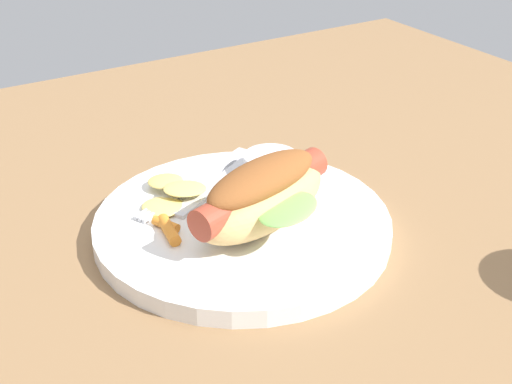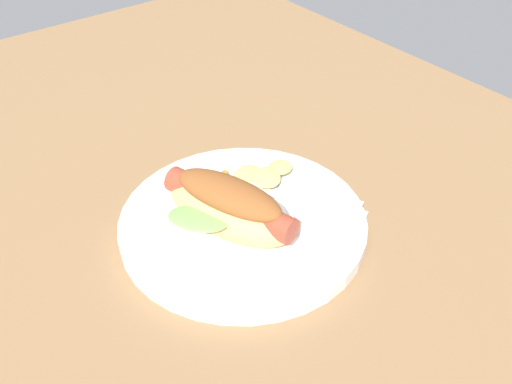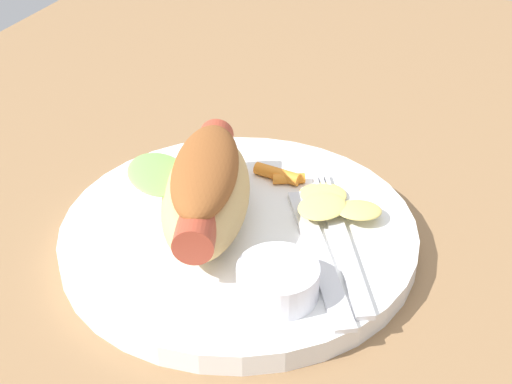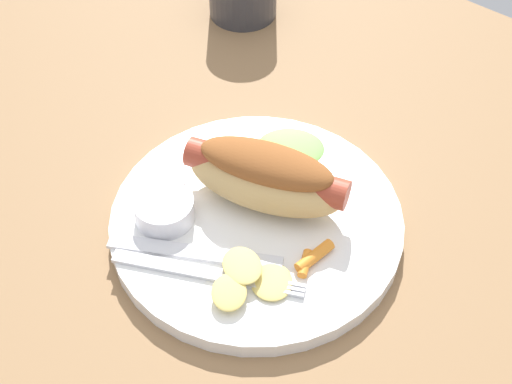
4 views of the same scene
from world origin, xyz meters
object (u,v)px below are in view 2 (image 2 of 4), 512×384
(sauce_ramekin, at_px, (320,220))
(fork, at_px, (295,187))
(chips_pile, at_px, (263,174))
(plate, at_px, (243,223))
(hot_dog, at_px, (228,206))
(knife, at_px, (299,199))
(carrot_garnish, at_px, (213,181))

(sauce_ramekin, height_order, fork, sauce_ramekin)
(sauce_ramekin, xyz_separation_m, chips_pile, (-0.10, 0.01, -0.00))
(plate, bearing_deg, hot_dog, -73.27)
(knife, bearing_deg, carrot_garnish, 5.53)
(hot_dog, height_order, chips_pile, hot_dog)
(hot_dog, height_order, knife, hot_dog)
(fork, bearing_deg, sauce_ramekin, 133.99)
(sauce_ramekin, distance_m, fork, 0.07)
(hot_dog, relative_size, knife, 1.03)
(sauce_ramekin, relative_size, fork, 0.35)
(plate, relative_size, hot_dog, 1.68)
(hot_dog, distance_m, fork, 0.10)
(plate, xyz_separation_m, chips_pile, (-0.04, 0.06, 0.01))
(chips_pile, xyz_separation_m, carrot_garnish, (-0.03, -0.05, -0.00))
(sauce_ramekin, bearing_deg, chips_pile, 175.64)
(fork, height_order, knife, same)
(knife, bearing_deg, chips_pile, -23.17)
(fork, xyz_separation_m, knife, (0.02, -0.01, -0.00))
(sauce_ramekin, bearing_deg, knife, 164.03)
(sauce_ramekin, distance_m, chips_pile, 0.10)
(hot_dog, xyz_separation_m, sauce_ramekin, (0.05, 0.07, -0.02))
(hot_dog, xyz_separation_m, knife, (0.01, 0.09, -0.03))
(knife, relative_size, carrot_garnish, 3.80)
(fork, xyz_separation_m, chips_pile, (-0.03, -0.02, 0.00))
(sauce_ramekin, height_order, chips_pile, sauce_ramekin)
(plate, relative_size, sauce_ramekin, 4.94)
(plate, height_order, chips_pile, chips_pile)
(plate, height_order, sauce_ramekin, sauce_ramekin)
(hot_dog, bearing_deg, chips_pile, -77.76)
(carrot_garnish, bearing_deg, sauce_ramekin, 18.54)
(plate, bearing_deg, carrot_garnish, 173.03)
(plate, relative_size, fork, 1.71)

